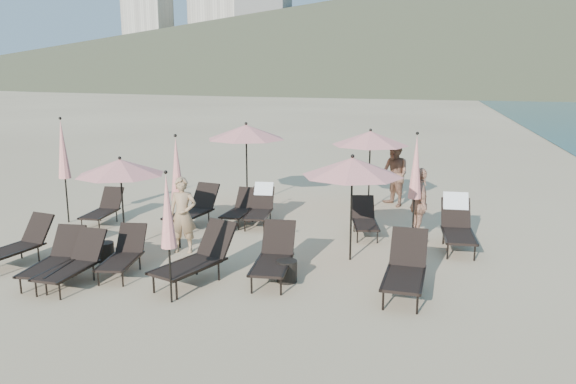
% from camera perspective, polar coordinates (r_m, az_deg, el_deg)
% --- Properties ---
extents(ground, '(800.00, 800.00, 0.00)m').
position_cam_1_polar(ground, '(10.57, -3.74, -9.79)').
color(ground, '#D6BA8C').
rests_on(ground, ground).
extents(volcanic_headland, '(690.00, 690.00, 55.00)m').
position_cam_1_polar(volcanic_headland, '(320.18, 26.91, 14.92)').
color(volcanic_headland, brown).
rests_on(volcanic_headland, ground).
extents(hotel_skyline, '(109.00, 82.00, 55.00)m').
position_cam_1_polar(hotel_skyline, '(297.41, -5.56, 15.99)').
color(hotel_skyline, beige).
rests_on(hotel_skyline, ground).
extents(lounger_0, '(0.90, 1.71, 0.93)m').
position_cam_1_polar(lounger_0, '(13.02, -25.67, -4.72)').
color(lounger_0, black).
rests_on(lounger_0, ground).
extents(lounger_1, '(0.68, 1.62, 0.91)m').
position_cam_1_polar(lounger_1, '(11.40, -20.96, -6.67)').
color(lounger_1, black).
rests_on(lounger_1, ground).
extents(lounger_2, '(0.80, 1.58, 0.87)m').
position_cam_1_polar(lounger_2, '(11.66, -16.37, -6.04)').
color(lounger_2, black).
rests_on(lounger_2, ground).
extents(lounger_3, '(1.28, 1.96, 1.05)m').
position_cam_1_polar(lounger_3, '(10.86, -9.22, -6.56)').
color(lounger_3, black).
rests_on(lounger_3, ground).
extents(lounger_4, '(0.80, 1.77, 0.99)m').
position_cam_1_polar(lounger_4, '(10.90, -1.43, -6.49)').
color(lounger_4, black).
rests_on(lounger_4, ground).
extents(lounger_5, '(0.78, 1.83, 1.03)m').
position_cam_1_polar(lounger_5, '(10.39, 11.85, -7.58)').
color(lounger_5, black).
rests_on(lounger_5, ground).
extents(lounger_6, '(0.67, 1.54, 0.87)m').
position_cam_1_polar(lounger_6, '(15.57, -18.23, -1.61)').
color(lounger_6, black).
rests_on(lounger_6, ground).
extents(lounger_7, '(0.99, 1.86, 1.02)m').
position_cam_1_polar(lounger_7, '(14.73, -9.56, -1.65)').
color(lounger_7, black).
rests_on(lounger_7, ground).
extents(lounger_8, '(0.65, 1.51, 0.85)m').
position_cam_1_polar(lounger_8, '(14.93, -4.88, -1.65)').
color(lounger_8, black).
rests_on(lounger_8, ground).
extents(lounger_9, '(0.74, 1.65, 1.00)m').
position_cam_1_polar(lounger_9, '(14.81, -2.84, -1.42)').
color(lounger_9, black).
rests_on(lounger_9, ground).
extents(lounger_10, '(0.86, 1.58, 0.86)m').
position_cam_1_polar(lounger_10, '(13.92, 7.80, -2.72)').
color(lounger_10, black).
rests_on(lounger_10, ground).
extents(lounger_11, '(0.77, 1.86, 1.14)m').
position_cam_1_polar(lounger_11, '(13.37, 16.83, -3.13)').
color(lounger_11, black).
rests_on(lounger_11, ground).
extents(lounger_12, '(0.74, 1.65, 0.92)m').
position_cam_1_polar(lounger_12, '(11.74, -22.57, -6.24)').
color(lounger_12, black).
rests_on(lounger_12, ground).
extents(umbrella_open_0, '(1.97, 1.97, 2.11)m').
position_cam_1_polar(umbrella_open_0, '(12.98, -16.68, 2.42)').
color(umbrella_open_0, black).
rests_on(umbrella_open_0, ground).
extents(umbrella_open_1, '(2.12, 2.12, 2.28)m').
position_cam_1_polar(umbrella_open_1, '(11.67, 6.55, 2.55)').
color(umbrella_open_1, black).
rests_on(umbrella_open_1, ground).
extents(umbrella_open_2, '(2.32, 2.32, 2.50)m').
position_cam_1_polar(umbrella_open_2, '(16.56, -4.27, 6.10)').
color(umbrella_open_2, black).
rests_on(umbrella_open_2, ground).
extents(umbrella_open_3, '(2.20, 2.20, 2.37)m').
position_cam_1_polar(umbrella_open_3, '(16.14, 8.37, 5.43)').
color(umbrella_open_3, black).
rests_on(umbrella_open_3, ground).
extents(umbrella_closed_0, '(0.27, 0.27, 2.34)m').
position_cam_1_polar(umbrella_closed_0, '(9.67, -12.14, -1.98)').
color(umbrella_closed_0, black).
rests_on(umbrella_closed_0, ground).
extents(umbrella_closed_1, '(0.31, 0.31, 2.64)m').
position_cam_1_polar(umbrella_closed_1, '(12.90, 12.85, 2.44)').
color(umbrella_closed_1, black).
rests_on(umbrella_closed_1, ground).
extents(umbrella_closed_2, '(0.33, 0.33, 2.81)m').
position_cam_1_polar(umbrella_closed_2, '(15.76, -21.91, 4.00)').
color(umbrella_closed_2, black).
rests_on(umbrella_closed_2, ground).
extents(umbrella_closed_3, '(0.31, 0.31, 2.61)m').
position_cam_1_polar(umbrella_closed_3, '(12.68, -11.24, 2.24)').
color(umbrella_closed_3, black).
rests_on(umbrella_closed_3, ground).
extents(side_table_0, '(0.36, 0.36, 0.41)m').
position_cam_1_polar(side_table_0, '(12.56, -18.05, -5.80)').
color(side_table_0, black).
rests_on(side_table_0, ground).
extents(side_table_1, '(0.40, 0.40, 0.42)m').
position_cam_1_polar(side_table_1, '(10.83, -0.13, -8.03)').
color(side_table_1, black).
rests_on(side_table_1, ground).
extents(beachgoer_a, '(0.69, 0.52, 1.70)m').
position_cam_1_polar(beachgoer_a, '(12.59, -10.64, -2.31)').
color(beachgoer_a, '#9F7B56').
rests_on(beachgoer_a, ground).
extents(beachgoer_b, '(1.15, 1.17, 1.91)m').
position_cam_1_polar(beachgoer_b, '(16.95, 10.77, 1.76)').
color(beachgoer_b, '#91644B').
rests_on(beachgoer_b, ground).
extents(beachgoer_c, '(0.68, 1.11, 1.76)m').
position_cam_1_polar(beachgoer_c, '(13.50, 13.20, -1.30)').
color(beachgoer_c, tan).
rests_on(beachgoer_c, ground).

